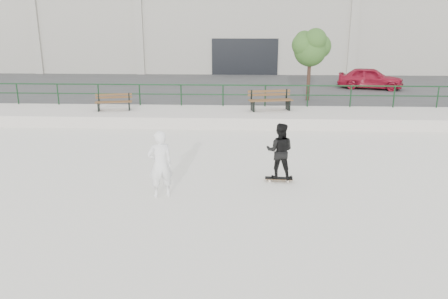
# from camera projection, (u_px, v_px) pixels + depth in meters

# --- Properties ---
(ground) EXTENTS (120.00, 120.00, 0.00)m
(ground) POSITION_uv_depth(u_px,v_px,m) (242.00, 208.00, 10.59)
(ground) COLOR white
(ground) RESTS_ON ground
(ledge) EXTENTS (30.00, 3.00, 0.50)m
(ledge) POSITION_uv_depth(u_px,v_px,m) (244.00, 117.00, 19.63)
(ledge) COLOR beige
(ledge) RESTS_ON ground
(parking_strip) EXTENTS (60.00, 14.00, 0.50)m
(parking_strip) POSITION_uv_depth(u_px,v_px,m) (244.00, 89.00, 27.79)
(parking_strip) COLOR #383838
(parking_strip) RESTS_ON ground
(railing) EXTENTS (28.00, 0.06, 1.03)m
(railing) POSITION_uv_depth(u_px,v_px,m) (244.00, 91.00, 20.60)
(railing) COLOR #14381C
(railing) RESTS_ON ledge
(commercial_building) EXTENTS (44.20, 16.33, 8.00)m
(commercial_building) POSITION_uv_depth(u_px,v_px,m) (245.00, 20.00, 40.00)
(commercial_building) COLOR #A9A598
(commercial_building) RESTS_ON ground
(bench_left) EXTENTS (1.69, 0.80, 0.75)m
(bench_left) POSITION_uv_depth(u_px,v_px,m) (114.00, 102.00, 19.77)
(bench_left) COLOR brown
(bench_left) RESTS_ON ledge
(bench_right) EXTENTS (2.05, 0.97, 0.91)m
(bench_right) POSITION_uv_depth(u_px,v_px,m) (270.00, 100.00, 19.74)
(bench_right) COLOR brown
(bench_right) RESTS_ON ledge
(tree) EXTENTS (2.02, 1.80, 3.59)m
(tree) POSITION_uv_depth(u_px,v_px,m) (311.00, 47.00, 21.68)
(tree) COLOR #412B20
(tree) RESTS_ON parking_strip
(red_car) EXTENTS (4.04, 2.52, 1.28)m
(red_car) POSITION_uv_depth(u_px,v_px,m) (370.00, 78.00, 26.12)
(red_car) COLOR maroon
(red_car) RESTS_ON parking_strip
(skateboard) EXTENTS (0.79, 0.24, 0.09)m
(skateboard) POSITION_uv_depth(u_px,v_px,m) (279.00, 179.00, 12.38)
(skateboard) COLOR black
(skateboard) RESTS_ON ground
(standing_skater) EXTENTS (0.87, 0.73, 1.59)m
(standing_skater) POSITION_uv_depth(u_px,v_px,m) (280.00, 151.00, 12.15)
(standing_skater) COLOR black
(standing_skater) RESTS_ON skateboard
(seated_skater) EXTENTS (0.75, 0.64, 1.75)m
(seated_skater) POSITION_uv_depth(u_px,v_px,m) (160.00, 164.00, 11.06)
(seated_skater) COLOR white
(seated_skater) RESTS_ON ground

